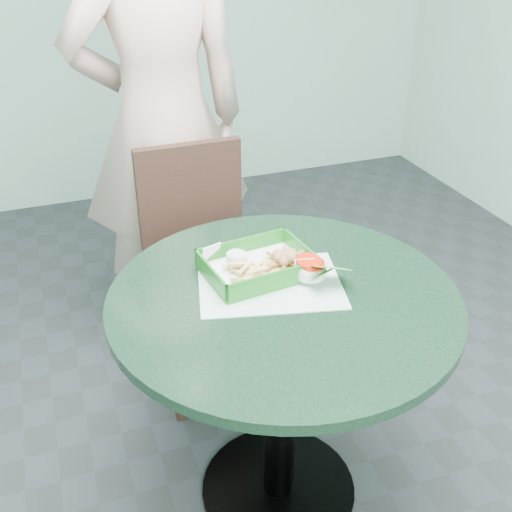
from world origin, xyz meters
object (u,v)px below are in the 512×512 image
object	(u,v)px
food_basket	(258,274)
sauce_ramekin	(237,262)
cafe_table	(282,350)
crab_sandwich	(285,267)
diner_person	(157,58)
dining_chair	(199,255)

from	to	relation	value
food_basket	sauce_ramekin	world-z (taller)	sauce_ramekin
cafe_table	crab_sandwich	world-z (taller)	crab_sandwich
diner_person	food_basket	xyz separation A→B (m)	(0.06, -0.87, -0.41)
sauce_ramekin	food_basket	bearing A→B (deg)	-30.26
dining_chair	food_basket	xyz separation A→B (m)	(0.03, -0.55, 0.24)
sauce_ramekin	dining_chair	bearing A→B (deg)	87.50
food_basket	sauce_ramekin	xyz separation A→B (m)	(-0.05, 0.03, 0.03)
food_basket	crab_sandwich	xyz separation A→B (m)	(0.06, -0.04, 0.03)
dining_chair	crab_sandwich	distance (m)	0.65
cafe_table	dining_chair	world-z (taller)	dining_chair
diner_person	food_basket	distance (m)	0.96
cafe_table	sauce_ramekin	world-z (taller)	sauce_ramekin
dining_chair	sauce_ramekin	xyz separation A→B (m)	(-0.02, -0.52, 0.27)
cafe_table	crab_sandwich	bearing A→B (deg)	65.78
crab_sandwich	cafe_table	bearing A→B (deg)	-114.22
dining_chair	food_basket	world-z (taller)	dining_chair
cafe_table	diner_person	bearing A→B (deg)	95.50
dining_chair	cafe_table	bearing A→B (deg)	-85.99
diner_person	sauce_ramekin	size ratio (longest dim) A/B	43.54
dining_chair	diner_person	xyz separation A→B (m)	(-0.04, 0.32, 0.65)
food_basket	sauce_ramekin	size ratio (longest dim) A/B	5.27
dining_chair	food_basket	size ratio (longest dim) A/B	3.26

